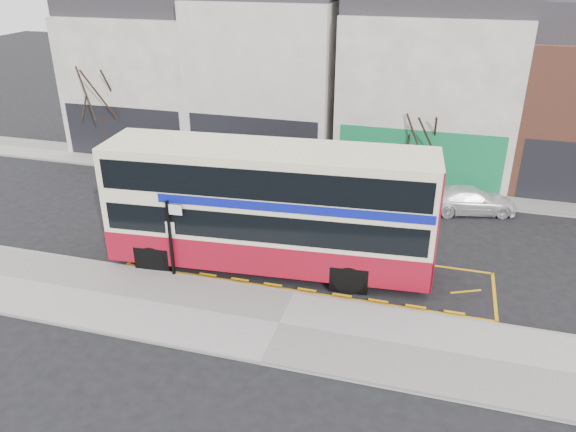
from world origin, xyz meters
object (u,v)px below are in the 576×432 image
(double_decker_bus, at_px, (270,207))
(street_tree_right, at_px, (423,124))
(car_white, at_px, (470,200))
(bus_stop_post, at_px, (171,231))
(street_tree_left, at_px, (97,78))
(car_grey, at_px, (318,186))
(car_silver, at_px, (165,170))

(double_decker_bus, relative_size, street_tree_right, 2.40)
(street_tree_right, bearing_deg, car_white, -39.50)
(bus_stop_post, height_order, street_tree_left, street_tree_left)
(bus_stop_post, height_order, street_tree_right, street_tree_right)
(double_decker_bus, xyz_separation_m, street_tree_right, (4.98, 9.64, 0.96))
(car_white, bearing_deg, car_grey, 79.94)
(street_tree_right, bearing_deg, car_silver, -169.07)
(car_silver, height_order, street_tree_right, street_tree_right)
(bus_stop_post, distance_m, street_tree_right, 14.18)
(double_decker_bus, height_order, car_silver, double_decker_bus)
(double_decker_bus, relative_size, street_tree_left, 1.80)
(car_grey, bearing_deg, street_tree_right, -79.89)
(car_grey, xyz_separation_m, street_tree_left, (-13.62, 2.77, 3.99))
(bus_stop_post, bearing_deg, street_tree_left, 127.54)
(bus_stop_post, xyz_separation_m, car_grey, (3.54, 8.72, -1.21))
(car_grey, height_order, street_tree_left, street_tree_left)
(bus_stop_post, bearing_deg, double_decker_bus, 25.04)
(double_decker_bus, relative_size, car_silver, 3.18)
(car_silver, bearing_deg, car_white, -99.98)
(double_decker_bus, height_order, car_white, double_decker_bus)
(street_tree_left, bearing_deg, car_silver, -26.70)
(bus_stop_post, relative_size, car_silver, 0.77)
(double_decker_bus, xyz_separation_m, bus_stop_post, (-3.26, -1.79, -0.62))
(bus_stop_post, relative_size, street_tree_left, 0.44)
(car_grey, distance_m, street_tree_right, 6.10)
(double_decker_bus, bearing_deg, bus_stop_post, -155.73)
(car_silver, bearing_deg, double_decker_bus, -142.33)
(street_tree_left, height_order, street_tree_right, street_tree_left)
(car_grey, xyz_separation_m, car_white, (7.32, 0.55, -0.14))
(street_tree_left, xyz_separation_m, street_tree_right, (18.31, -0.05, -1.20))
(car_silver, relative_size, car_white, 0.93)
(double_decker_bus, height_order, street_tree_left, street_tree_left)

